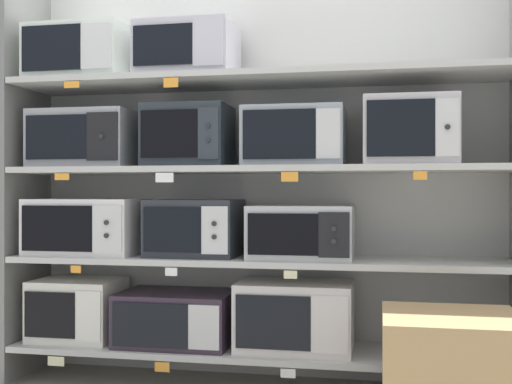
{
  "coord_description": "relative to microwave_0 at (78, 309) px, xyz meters",
  "views": [
    {
      "loc": [
        0.61,
        -3.14,
        0.99
      ],
      "look_at": [
        0.0,
        0.0,
        0.98
      ],
      "focal_mm": 44.73,
      "sensor_mm": 36.0,
      "label": 1
    }
  ],
  "objects": [
    {
      "name": "price_tag_7",
      "position": [
        0.57,
        -0.23,
        0.69
      ],
      "size": [
        0.09,
        0.0,
        0.05
      ],
      "primitive_type": "cube",
      "color": "white"
    },
    {
      "name": "microwave_4",
      "position": [
        0.65,
        -0.0,
        0.44
      ],
      "size": [
        0.45,
        0.38,
        0.29
      ],
      "color": "#2A2E34",
      "rests_on": "shelf_1"
    },
    {
      "name": "price_tag_4",
      "position": [
        0.6,
        -0.23,
        0.24
      ],
      "size": [
        0.06,
        0.0,
        0.04
      ],
      "primitive_type": "cube",
      "color": "white"
    },
    {
      "name": "price_tag_5",
      "position": [
        1.17,
        -0.23,
        0.24
      ],
      "size": [
        0.06,
        0.0,
        0.04
      ],
      "primitive_type": "cube",
      "color": "beige"
    },
    {
      "name": "microwave_10",
      "position": [
        0.04,
        -0.0,
        1.34
      ],
      "size": [
        0.51,
        0.42,
        0.28
      ],
      "color": "silver",
      "rests_on": "shelf_3"
    },
    {
      "name": "price_tag_1",
      "position": [
        0.55,
        -0.23,
        -0.22
      ],
      "size": [
        0.07,
        0.0,
        0.05
      ],
      "primitive_type": "cube",
      "color": "orange"
    },
    {
      "name": "shelf_1",
      "position": [
        0.97,
        0.0,
        0.28
      ],
      "size": [
        2.49,
        0.47,
        0.03
      ],
      "primitive_type": "cube",
      "color": "beige"
    },
    {
      "name": "shelf_3",
      "position": [
        0.97,
        0.0,
        1.19
      ],
      "size": [
        2.49,
        0.47,
        0.03
      ],
      "primitive_type": "cube",
      "color": "beige"
    },
    {
      "name": "microwave_1",
      "position": [
        0.55,
        -0.0,
        -0.03
      ],
      "size": [
        0.57,
        0.41,
        0.27
      ],
      "color": "#332635",
      "rests_on": "shelf_0"
    },
    {
      "name": "microwave_2",
      "position": [
        1.16,
        -0.0,
        0.01
      ],
      "size": [
        0.57,
        0.38,
        0.33
      ],
      "color": "silver",
      "rests_on": "shelf_0"
    },
    {
      "name": "price_tag_6",
      "position": [
        0.03,
        -0.23,
        0.7
      ],
      "size": [
        0.08,
        0.0,
        0.03
      ],
      "primitive_type": "cube",
      "color": "orange"
    },
    {
      "name": "price_tag_11",
      "position": [
        0.6,
        -0.23,
        1.15
      ],
      "size": [
        0.07,
        0.0,
        0.05
      ],
      "primitive_type": "cube",
      "color": "orange"
    },
    {
      "name": "microwave_3",
      "position": [
        0.06,
        -0.0,
        0.44
      ],
      "size": [
        0.57,
        0.43,
        0.29
      ],
      "color": "silver",
      "rests_on": "shelf_1"
    },
    {
      "name": "shipping_carton",
      "position": [
        1.85,
        -0.57,
        -0.11
      ],
      "size": [
        0.52,
        0.52,
        0.51
      ],
      "primitive_type": "cube",
      "color": "tan",
      "rests_on": "ground"
    },
    {
      "name": "price_tag_8",
      "position": [
        1.17,
        -0.23,
        0.69
      ],
      "size": [
        0.08,
        0.0,
        0.04
      ],
      "primitive_type": "cube",
      "color": "orange"
    },
    {
      "name": "shelf_2",
      "position": [
        0.97,
        0.0,
        0.73
      ],
      "size": [
        2.49,
        0.47,
        0.03
      ],
      "primitive_type": "cube",
      "color": "beige"
    },
    {
      "name": "upright_left",
      "position": [
        -0.31,
        0.0,
        0.71
      ],
      "size": [
        0.05,
        0.47,
        2.14
      ],
      "primitive_type": "cube",
      "color": "slate",
      "rests_on": "ground"
    },
    {
      "name": "microwave_8",
      "position": [
        1.16,
        -0.0,
        0.9
      ],
      "size": [
        0.49,
        0.35,
        0.29
      ],
      "color": "#97A0A9",
      "rests_on": "shelf_2"
    },
    {
      "name": "back_panel",
      "position": [
        0.97,
        0.26,
        0.71
      ],
      "size": [
        2.69,
        0.04,
        2.14
      ],
      "primitive_type": "cube",
      "color": "#B2B2AD",
      "rests_on": "ground"
    },
    {
      "name": "microwave_6",
      "position": [
        0.04,
        -0.0,
        0.9
      ],
      "size": [
        0.53,
        0.35,
        0.3
      ],
      "color": "#999DA1",
      "rests_on": "shelf_2"
    },
    {
      "name": "shelf_0",
      "position": [
        0.97,
        0.0,
        -0.17
      ],
      "size": [
        2.49,
        0.47,
        0.03
      ],
      "primitive_type": "cube",
      "color": "beige",
      "rests_on": "ground"
    },
    {
      "name": "microwave_0",
      "position": [
        0.0,
        0.0,
        0.0
      ],
      "size": [
        0.44,
        0.36,
        0.32
      ],
      "color": "silver",
      "rests_on": "shelf_0"
    },
    {
      "name": "microwave_5",
      "position": [
        1.2,
        -0.0,
        0.43
      ],
      "size": [
        0.5,
        0.44,
        0.26
      ],
      "color": "#B2B5B7",
      "rests_on": "shelf_1"
    },
    {
      "name": "microwave_11",
      "position": [
        0.61,
        0.0,
        1.34
      ],
      "size": [
        0.49,
        0.36,
        0.28
      ],
      "color": "#BAB7C2",
      "rests_on": "shelf_3"
    },
    {
      "name": "price_tag_10",
      "position": [
        0.09,
        -0.23,
        1.15
      ],
      "size": [
        0.08,
        0.0,
        0.03
      ],
      "primitive_type": "cube",
      "color": "orange"
    },
    {
      "name": "microwave_9",
      "position": [
        1.72,
        -0.0,
        0.91
      ],
      "size": [
        0.43,
        0.44,
        0.32
      ],
      "color": "#BDB8BB",
      "rests_on": "shelf_2"
    },
    {
      "name": "price_tag_9",
      "position": [
        1.75,
        -0.23,
        0.7
      ],
      "size": [
        0.06,
        0.0,
        0.04
      ],
      "primitive_type": "cube",
      "color": "orange"
    },
    {
      "name": "price_tag_3",
      "position": [
        0.11,
        -0.23,
        0.24
      ],
      "size": [
        0.05,
        0.0,
        0.04
      ],
      "primitive_type": "cube",
      "color": "orange"
    },
    {
      "name": "microwave_7",
      "position": [
        0.61,
        -0.0,
        0.91
      ],
      "size": [
        0.42,
        0.34,
        0.32
      ],
      "color": "#2A3139",
      "rests_on": "shelf_2"
    },
    {
      "name": "price_tag_2",
      "position": [
        1.16,
        -0.23,
        -0.21
      ],
      "size": [
        0.07,
        0.0,
        0.04
      ],
      "primitive_type": "cube",
      "color": "white"
    },
    {
      "name": "price_tag_0",
      "position": [
        0.0,
        -0.23,
        -0.22
      ],
      "size": [
        0.09,
        0.0,
        0.05
      ],
      "primitive_type": "cube",
      "color": "beige"
    }
  ]
}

